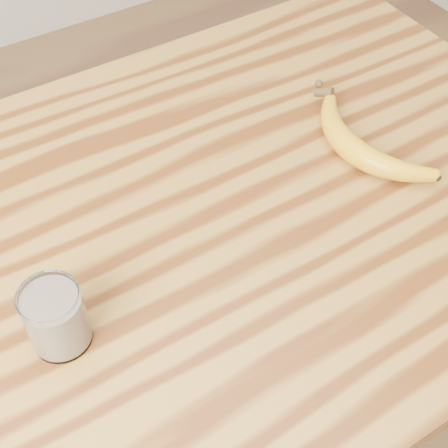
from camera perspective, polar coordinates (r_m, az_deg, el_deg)
table at (r=0.98m, az=-1.77°, el=-4.14°), size 1.20×0.80×0.90m
smoothie_glass at (r=0.75m, az=-15.12°, el=-8.30°), size 0.07×0.07×0.09m
banana at (r=0.96m, az=11.69°, el=6.59°), size 0.15×0.33×0.04m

